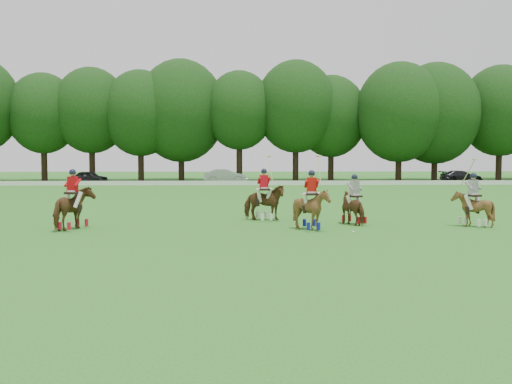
{
  "coord_description": "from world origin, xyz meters",
  "views": [
    {
      "loc": [
        -0.44,
        -19.1,
        2.85
      ],
      "look_at": [
        0.38,
        4.2,
        1.4
      ],
      "focal_mm": 40.0,
      "sensor_mm": 36.0,
      "label": 1
    }
  ],
  "objects_px": {
    "car_mid": "(225,176)",
    "car_right": "(461,177)",
    "polo_stripe_a": "(354,207)",
    "polo_red_b": "(264,202)",
    "polo_red_a": "(73,208)",
    "polo_ball": "(353,232)",
    "polo_stripe_b": "(473,208)",
    "car_left": "(90,177)",
    "polo_red_c": "(311,209)"
  },
  "relations": [
    {
      "from": "polo_red_b",
      "to": "polo_red_c",
      "type": "relative_size",
      "value": 1.0
    },
    {
      "from": "car_left",
      "to": "polo_red_a",
      "type": "xyz_separation_m",
      "value": [
        9.35,
        -39.26,
        0.2
      ]
    },
    {
      "from": "car_mid",
      "to": "polo_red_a",
      "type": "bearing_deg",
      "value": 167.24
    },
    {
      "from": "polo_red_b",
      "to": "polo_red_c",
      "type": "xyz_separation_m",
      "value": [
        1.68,
        -3.35,
        0.01
      ]
    },
    {
      "from": "polo_red_c",
      "to": "polo_stripe_a",
      "type": "bearing_deg",
      "value": 40.89
    },
    {
      "from": "car_mid",
      "to": "polo_red_c",
      "type": "xyz_separation_m",
      "value": [
        4.07,
        -39.69,
        0.08
      ]
    },
    {
      "from": "polo_red_a",
      "to": "polo_red_b",
      "type": "bearing_deg",
      "value": 21.06
    },
    {
      "from": "car_left",
      "to": "polo_ball",
      "type": "height_order",
      "value": "car_left"
    },
    {
      "from": "polo_stripe_b",
      "to": "polo_ball",
      "type": "distance_m",
      "value": 5.6
    },
    {
      "from": "car_mid",
      "to": "polo_stripe_a",
      "type": "relative_size",
      "value": 2.19
    },
    {
      "from": "car_left",
      "to": "polo_red_b",
      "type": "bearing_deg",
      "value": -137.1
    },
    {
      "from": "car_right",
      "to": "polo_red_b",
      "type": "bearing_deg",
      "value": 145.38
    },
    {
      "from": "polo_red_a",
      "to": "car_left",
      "type": "bearing_deg",
      "value": 103.39
    },
    {
      "from": "polo_red_a",
      "to": "polo_red_c",
      "type": "bearing_deg",
      "value": -2.62
    },
    {
      "from": "polo_red_a",
      "to": "polo_red_b",
      "type": "distance_m",
      "value": 8.13
    },
    {
      "from": "car_mid",
      "to": "polo_red_a",
      "type": "height_order",
      "value": "polo_red_a"
    },
    {
      "from": "polo_stripe_a",
      "to": "car_right",
      "type": "bearing_deg",
      "value": 62.49
    },
    {
      "from": "polo_red_a",
      "to": "polo_stripe_b",
      "type": "bearing_deg",
      "value": 1.46
    },
    {
      "from": "polo_red_a",
      "to": "polo_ball",
      "type": "bearing_deg",
      "value": -7.41
    },
    {
      "from": "car_right",
      "to": "polo_ball",
      "type": "height_order",
      "value": "car_right"
    },
    {
      "from": "car_right",
      "to": "polo_stripe_a",
      "type": "height_order",
      "value": "polo_stripe_a"
    },
    {
      "from": "car_left",
      "to": "polo_red_c",
      "type": "height_order",
      "value": "polo_red_c"
    },
    {
      "from": "car_left",
      "to": "polo_stripe_b",
      "type": "height_order",
      "value": "polo_stripe_b"
    },
    {
      "from": "car_mid",
      "to": "polo_red_a",
      "type": "relative_size",
      "value": 1.95
    },
    {
      "from": "car_left",
      "to": "polo_stripe_a",
      "type": "relative_size",
      "value": 1.85
    },
    {
      "from": "polo_red_a",
      "to": "polo_red_c",
      "type": "height_order",
      "value": "polo_red_c"
    },
    {
      "from": "polo_ball",
      "to": "polo_red_c",
      "type": "bearing_deg",
      "value": 146.07
    },
    {
      "from": "polo_red_b",
      "to": "polo_red_c",
      "type": "height_order",
      "value": "polo_red_c"
    },
    {
      "from": "car_left",
      "to": "car_mid",
      "type": "height_order",
      "value": "car_mid"
    },
    {
      "from": "car_left",
      "to": "polo_ball",
      "type": "distance_m",
      "value": 45.34
    },
    {
      "from": "car_right",
      "to": "polo_red_c",
      "type": "height_order",
      "value": "polo_red_c"
    },
    {
      "from": "car_mid",
      "to": "car_right",
      "type": "distance_m",
      "value": 25.86
    },
    {
      "from": "car_right",
      "to": "polo_stripe_a",
      "type": "relative_size",
      "value": 2.17
    },
    {
      "from": "polo_red_c",
      "to": "polo_stripe_b",
      "type": "relative_size",
      "value": 1.05
    },
    {
      "from": "polo_stripe_a",
      "to": "polo_ball",
      "type": "height_order",
      "value": "polo_stripe_a"
    },
    {
      "from": "car_right",
      "to": "polo_stripe_a",
      "type": "bearing_deg",
      "value": 150.72
    },
    {
      "from": "polo_red_c",
      "to": "car_right",
      "type": "bearing_deg",
      "value": 61.23
    },
    {
      "from": "car_right",
      "to": "polo_red_b",
      "type": "height_order",
      "value": "polo_red_b"
    },
    {
      "from": "car_left",
      "to": "polo_stripe_b",
      "type": "xyz_separation_m",
      "value": [
        25.32,
        -38.86,
        0.11
      ]
    },
    {
      "from": "polo_red_b",
      "to": "polo_stripe_b",
      "type": "distance_m",
      "value": 8.75
    },
    {
      "from": "car_left",
      "to": "polo_red_a",
      "type": "height_order",
      "value": "polo_red_a"
    },
    {
      "from": "polo_stripe_a",
      "to": "polo_stripe_b",
      "type": "height_order",
      "value": "polo_stripe_b"
    },
    {
      "from": "car_left",
      "to": "car_mid",
      "type": "distance_m",
      "value": 14.55
    },
    {
      "from": "car_left",
      "to": "polo_stripe_a",
      "type": "bearing_deg",
      "value": -133.5
    },
    {
      "from": "polo_red_b",
      "to": "polo_stripe_a",
      "type": "bearing_deg",
      "value": -22.95
    },
    {
      "from": "car_mid",
      "to": "polo_stripe_a",
      "type": "height_order",
      "value": "polo_stripe_a"
    },
    {
      "from": "car_right",
      "to": "polo_red_a",
      "type": "height_order",
      "value": "polo_red_a"
    },
    {
      "from": "car_right",
      "to": "polo_red_c",
      "type": "relative_size",
      "value": 1.6
    },
    {
      "from": "polo_stripe_a",
      "to": "polo_red_b",
      "type": "bearing_deg",
      "value": 157.05
    },
    {
      "from": "polo_red_a",
      "to": "polo_ball",
      "type": "height_order",
      "value": "polo_red_a"
    }
  ]
}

